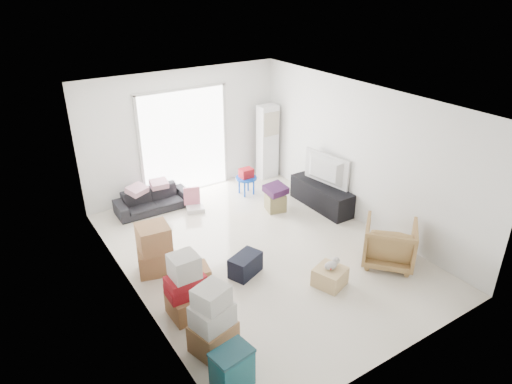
{
  "coord_description": "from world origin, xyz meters",
  "views": [
    {
      "loc": [
        -3.79,
        -5.69,
        4.47
      ],
      "look_at": [
        0.04,
        0.2,
        1.07
      ],
      "focal_mm": 32.0,
      "sensor_mm": 36.0,
      "label": 1
    }
  ],
  "objects": [
    {
      "name": "pillow_right",
      "position": [
        -0.82,
        2.54,
        0.65
      ],
      "size": [
        0.35,
        0.29,
        0.11
      ],
      "primitive_type": "cube",
      "rotation": [
        0.0,
        0.0,
        -0.1
      ],
      "color": "#BB8896",
      "rests_on": "sofa"
    },
    {
      "name": "pillow_left",
      "position": [
        -1.31,
        2.51,
        0.65
      ],
      "size": [
        0.42,
        0.39,
        0.11
      ],
      "primitive_type": "cube",
      "rotation": [
        0.0,
        0.0,
        0.45
      ],
      "color": "#BB8896",
      "rests_on": "sofa"
    },
    {
      "name": "sofa",
      "position": [
        -1.01,
        2.5,
        0.3
      ],
      "size": [
        1.53,
        0.47,
        0.6
      ],
      "primitive_type": "imported",
      "rotation": [
        0.0,
        0.0,
        -0.02
      ],
      "color": "black",
      "rests_on": "room_shell"
    },
    {
      "name": "plush_bunny",
      "position": [
        0.42,
        -1.4,
        0.37
      ],
      "size": [
        0.31,
        0.17,
        0.15
      ],
      "rotation": [
        0.0,
        0.0,
        0.18
      ],
      "color": "#B2ADA8",
      "rests_on": "wood_crate"
    },
    {
      "name": "wood_crate",
      "position": [
        0.38,
        -1.4,
        0.15
      ],
      "size": [
        0.56,
        0.56,
        0.3
      ],
      "primitive_type": "cube",
      "rotation": [
        0.0,
        0.0,
        0.34
      ],
      "color": "tan",
      "rests_on": "room_shell"
    },
    {
      "name": "armchair",
      "position": [
        1.61,
        -1.47,
        0.42
      ],
      "size": [
        1.11,
        1.12,
        0.84
      ],
      "primitive_type": "imported",
      "rotation": [
        0.0,
        0.0,
        2.28
      ],
      "color": "#A38248",
      "rests_on": "room_shell"
    },
    {
      "name": "storage_bins",
      "position": [
        -1.9,
        -2.27,
        0.28
      ],
      "size": [
        0.52,
        0.4,
        0.55
      ],
      "rotation": [
        0.0,
        0.0,
        0.15
      ],
      "color": "#11505B",
      "rests_on": "room_shell"
    },
    {
      "name": "box_stack_a",
      "position": [
        -1.8,
        -1.62,
        0.44
      ],
      "size": [
        0.64,
        0.57,
        0.98
      ],
      "rotation": [
        0.0,
        0.0,
        0.25
      ],
      "color": "#A07348",
      "rests_on": "room_shell"
    },
    {
      "name": "sliding_door",
      "position": [
        0.0,
        2.98,
        1.24
      ],
      "size": [
        2.1,
        0.04,
        2.33
      ],
      "color": "white",
      "rests_on": "room_shell"
    },
    {
      "name": "toy_walker",
      "position": [
        -0.3,
        2.04,
        0.13
      ],
      "size": [
        0.44,
        0.42,
        0.48
      ],
      "rotation": [
        0.0,
        0.0,
        -0.33
      ],
      "color": "silver",
      "rests_on": "room_shell"
    },
    {
      "name": "television",
      "position": [
        2.0,
        0.72,
        0.58
      ],
      "size": [
        0.81,
        1.21,
        0.15
      ],
      "primitive_type": "imported",
      "rotation": [
        0.0,
        0.0,
        1.73
      ],
      "color": "black",
      "rests_on": "tv_console"
    },
    {
      "name": "tv_console",
      "position": [
        2.0,
        0.72,
        0.26
      ],
      "size": [
        0.46,
        1.53,
        0.51
      ],
      "primitive_type": "cube",
      "color": "black",
      "rests_on": "room_shell"
    },
    {
      "name": "loose_box",
      "position": [
        -1.38,
        -0.27,
        0.16
      ],
      "size": [
        0.45,
        0.45,
        0.33
      ],
      "primitive_type": "cube",
      "rotation": [
        0.0,
        0.0,
        -0.18
      ],
      "color": "#A07348",
      "rests_on": "room_shell"
    },
    {
      "name": "box_stack_c",
      "position": [
        -1.77,
        0.43,
        0.41
      ],
      "size": [
        0.68,
        0.61,
        0.85
      ],
      "rotation": [
        0.0,
        0.0,
        -0.13
      ],
      "color": "#A07348",
      "rests_on": "room_shell"
    },
    {
      "name": "ac_tower",
      "position": [
        1.95,
        2.65,
        0.88
      ],
      "size": [
        0.45,
        0.3,
        1.75
      ],
      "primitive_type": "cube",
      "color": "white",
      "rests_on": "room_shell"
    },
    {
      "name": "box_stack_b",
      "position": [
        -1.8,
        -0.82,
        0.44
      ],
      "size": [
        0.55,
        0.5,
        1.01
      ],
      "rotation": [
        0.0,
        0.0,
        -0.02
      ],
      "color": "#A07348",
      "rests_on": "room_shell"
    },
    {
      "name": "blanket",
      "position": [
        1.11,
        1.11,
        0.44
      ],
      "size": [
        0.41,
        0.41,
        0.14
      ],
      "primitive_type": "cube",
      "rotation": [
        0.0,
        0.0,
        0.02
      ],
      "color": "#3B1A43",
      "rests_on": "ottoman"
    },
    {
      "name": "duffel_bag",
      "position": [
        -0.58,
        -0.44,
        0.17
      ],
      "size": [
        0.63,
        0.51,
        0.35
      ],
      "primitive_type": "cube",
      "rotation": [
        0.0,
        0.0,
        0.39
      ],
      "color": "black",
      "rests_on": "room_shell"
    },
    {
      "name": "room_shell",
      "position": [
        0.0,
        0.0,
        1.35
      ],
      "size": [
        4.98,
        6.48,
        3.18
      ],
      "color": "silver",
      "rests_on": "ground"
    },
    {
      "name": "kids_table",
      "position": [
        1.01,
        2.09,
        0.43
      ],
      "size": [
        0.47,
        0.47,
        0.6
      ],
      "rotation": [
        0.0,
        0.0,
        0.09
      ],
      "color": "#0B42C2",
      "rests_on": "room_shell"
    },
    {
      "name": "ottoman",
      "position": [
        1.11,
        1.11,
        0.18
      ],
      "size": [
        0.45,
        0.45,
        0.37
      ],
      "primitive_type": "cube",
      "rotation": [
        0.0,
        0.0,
        -0.25
      ],
      "color": "#988A58",
      "rests_on": "room_shell"
    }
  ]
}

